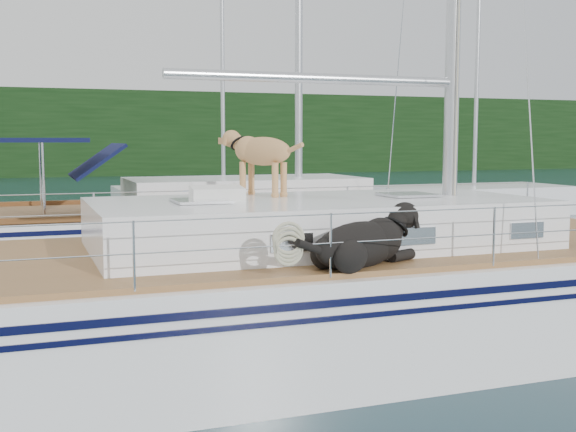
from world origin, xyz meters
name	(u,v)px	position (x,y,z in m)	size (l,w,h in m)	color
ground	(254,356)	(0.00, 0.00, 0.00)	(120.00, 120.00, 0.00)	black
tree_line	(58,133)	(0.00, 45.00, 3.00)	(90.00, 3.00, 6.00)	black
shore_bank	(58,167)	(0.00, 46.20, 0.60)	(92.00, 1.00, 1.20)	#595147
main_sailboat	(261,298)	(0.09, 0.00, 0.68)	(12.00, 3.91, 14.01)	white
neighbor_sailboat	(194,232)	(0.81, 6.58, 0.63)	(11.00, 3.50, 13.30)	white
bg_boat_center	(224,200)	(4.00, 16.00, 0.45)	(7.20, 3.00, 11.65)	white
bg_boat_east	(474,200)	(12.00, 13.00, 0.46)	(6.40, 3.00, 11.65)	white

